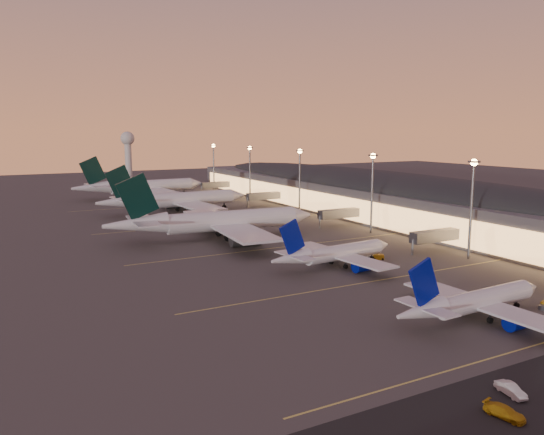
{
  "coord_description": "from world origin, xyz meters",
  "views": [
    {
      "loc": [
        -73.01,
        -94.25,
        32.94
      ],
      "look_at": [
        2.0,
        45.0,
        7.0
      ],
      "focal_mm": 35.0,
      "sensor_mm": 36.0,
      "label": 1
    }
  ],
  "objects": [
    {
      "name": "ground",
      "position": [
        0.0,
        0.0,
        0.0
      ],
      "size": [
        700.0,
        700.0,
        0.0
      ],
      "primitive_type": "plane",
      "color": "#464341"
    },
    {
      "name": "airliner_narrow_south",
      "position": [
        0.37,
        -32.5,
        3.29
      ],
      "size": [
        35.6,
        31.76,
        12.73
      ],
      "rotation": [
        0.0,
        0.0,
        0.04
      ],
      "color": "silver",
      "rests_on": "ground"
    },
    {
      "name": "airliner_narrow_north",
      "position": [
        0.04,
        9.33,
        3.38
      ],
      "size": [
        36.65,
        32.89,
        13.08
      ],
      "rotation": [
        0.0,
        0.0,
        0.1
      ],
      "color": "silver",
      "rests_on": "ground"
    },
    {
      "name": "airliner_wide_near",
      "position": [
        -12.72,
        54.5,
        5.45
      ],
      "size": [
        66.15,
        60.43,
        21.16
      ],
      "rotation": [
        0.0,
        0.0,
        -0.08
      ],
      "color": "silver",
      "rests_on": "ground"
    },
    {
      "name": "airliner_wide_mid",
      "position": [
        -6.56,
        111.51,
        5.2
      ],
      "size": [
        63.12,
        57.55,
        20.2
      ],
      "rotation": [
        0.0,
        0.0,
        0.06
      ],
      "color": "silver",
      "rests_on": "ground"
    },
    {
      "name": "airliner_wide_far",
      "position": [
        -6.09,
        167.29,
        5.44
      ],
      "size": [
        66.11,
        60.33,
        21.15
      ],
      "rotation": [
        0.0,
        0.0,
        0.07
      ],
      "color": "silver",
      "rests_on": "ground"
    },
    {
      "name": "terminal_building",
      "position": [
        61.84,
        72.47,
        8.78
      ],
      "size": [
        56.35,
        255.0,
        17.46
      ],
      "color": "#4F4F55",
      "rests_on": "ground"
    },
    {
      "name": "light_masts",
      "position": [
        36.0,
        65.0,
        17.55
      ],
      "size": [
        2.2,
        217.2,
        25.9
      ],
      "color": "slate",
      "rests_on": "ground"
    },
    {
      "name": "radar_tower",
      "position": [
        10.0,
        260.0,
        21.87
      ],
      "size": [
        9.0,
        9.0,
        32.5
      ],
      "color": "silver",
      "rests_on": "ground"
    },
    {
      "name": "lane_markings",
      "position": [
        0.0,
        40.0,
        0.01
      ],
      "size": [
        90.0,
        180.36,
        0.0
      ],
      "color": "#D8C659",
      "rests_on": "ground"
    },
    {
      "name": "baggage_tug_c",
      "position": [
        14.35,
        10.81,
        0.57
      ],
      "size": [
        4.41,
        3.67,
        1.25
      ],
      "rotation": [
        0.0,
        0.0,
        -0.58
      ],
      "color": "#BF8A12",
      "rests_on": "ground"
    },
    {
      "name": "service_van_a",
      "position": [
        -16.94,
        -53.65,
        0.73
      ],
      "size": [
        2.32,
        4.63,
        1.46
      ],
      "primitive_type": "imported",
      "rotation": [
        0.0,
        0.0,
        -0.18
      ],
      "color": "silver",
      "rests_on": "ground"
    },
    {
      "name": "service_van_b",
      "position": [
        -22.16,
        -56.88,
        0.7
      ],
      "size": [
        2.89,
        5.1,
        1.39
      ],
      "primitive_type": "imported",
      "rotation": [
        0.0,
        0.0,
        0.21
      ],
      "color": "#BF8A12",
      "rests_on": "ground"
    }
  ]
}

